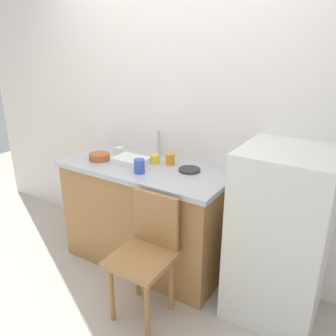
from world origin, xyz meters
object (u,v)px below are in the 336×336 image
at_px(chair, 146,251).
at_px(cup_orange, 170,159).
at_px(cup_blue, 139,166).
at_px(dish_tray, 131,161).
at_px(terracotta_bowl, 99,157).
at_px(hotplate, 189,170).
at_px(cup_yellow, 155,159).
at_px(refrigerator, 280,236).
at_px(cup_white, 120,151).

height_order(chair, cup_orange, cup_orange).
height_order(cup_blue, cup_orange, cup_blue).
distance_m(dish_tray, terracotta_bowl, 0.29).
bearing_deg(hotplate, cup_yellow, 179.35).
height_order(chair, cup_blue, cup_blue).
relative_size(cup_yellow, cup_orange, 0.85).
bearing_deg(chair, cup_orange, 106.70).
height_order(refrigerator, dish_tray, refrigerator).
relative_size(cup_yellow, cup_white, 1.03).
bearing_deg(cup_blue, cup_yellow, 95.58).
xyz_separation_m(terracotta_bowl, cup_yellow, (0.44, 0.18, 0.01)).
xyz_separation_m(terracotta_bowl, cup_blue, (0.46, -0.06, 0.03)).
relative_size(hotplate, cup_orange, 1.89).
bearing_deg(chair, refrigerator, 32.04).
xyz_separation_m(cup_blue, cup_orange, (0.10, 0.28, -0.01)).
distance_m(cup_yellow, cup_blue, 0.24).
bearing_deg(cup_white, terracotta_bowl, -109.53).
height_order(terracotta_bowl, cup_white, cup_white).
bearing_deg(chair, cup_blue, 130.15).
relative_size(terracotta_bowl, cup_blue, 1.61).
bearing_deg(hotplate, cup_blue, -142.22).
height_order(hotplate, cup_white, cup_white).
bearing_deg(cup_orange, cup_yellow, -160.56).
relative_size(refrigerator, cup_yellow, 16.14).
distance_m(dish_tray, hotplate, 0.50).
distance_m(chair, cup_blue, 0.65).
bearing_deg(cup_white, cup_blue, -31.51).
height_order(cup_white, cup_orange, cup_orange).
bearing_deg(hotplate, cup_orange, 167.11).
xyz_separation_m(refrigerator, hotplate, (-0.76, 0.09, 0.30)).
xyz_separation_m(dish_tray, cup_yellow, (0.16, 0.11, 0.01)).
relative_size(chair, cup_orange, 9.90).
xyz_separation_m(hotplate, cup_yellow, (-0.33, 0.00, 0.03)).
distance_m(terracotta_bowl, cup_yellow, 0.48).
bearing_deg(hotplate, refrigerator, -6.47).
bearing_deg(chair, dish_tray, 134.73).
bearing_deg(dish_tray, hotplate, 12.18).
relative_size(terracotta_bowl, hotplate, 1.02).
height_order(refrigerator, terracotta_bowl, refrigerator).
relative_size(chair, dish_tray, 3.18).
bearing_deg(cup_white, hotplate, -0.55).
relative_size(chair, cup_blue, 8.22).
height_order(refrigerator, cup_orange, refrigerator).
bearing_deg(refrigerator, hotplate, 173.53).
relative_size(refrigerator, hotplate, 7.24).
bearing_deg(cup_orange, chair, -72.57).
distance_m(cup_white, cup_orange, 0.50).
xyz_separation_m(chair, cup_orange, (-0.20, 0.63, 0.45)).
bearing_deg(cup_yellow, hotplate, -0.65).
xyz_separation_m(cup_white, cup_orange, (0.50, 0.04, 0.01)).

